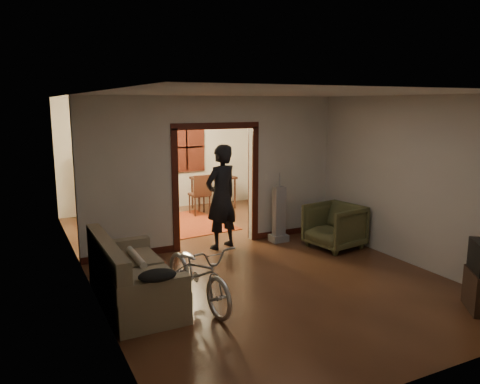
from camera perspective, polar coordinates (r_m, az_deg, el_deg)
floor at (r=8.41m, az=-0.92°, el=-7.71°), size 5.00×8.50×0.01m
ceiling at (r=7.98m, az=-0.98°, el=11.73°), size 5.00×8.50×0.01m
wall_back at (r=12.02m, az=-9.75°, el=4.56°), size 5.00×0.02×2.80m
wall_left at (r=7.37m, az=-18.77°, el=0.30°), size 0.02×8.50×2.80m
wall_right at (r=9.42m, az=12.92°, el=2.77°), size 0.02×8.50×2.80m
partition_wall at (r=8.75m, az=-3.07°, el=2.43°), size 5.00×0.14×2.80m
door_casing at (r=8.80m, az=-3.05°, el=0.50°), size 1.74×0.20×2.32m
far_window at (r=12.19m, az=-6.55°, el=5.44°), size 0.98×0.06×1.28m
chandelier at (r=10.30m, az=-7.05°, el=8.93°), size 0.24×0.24×0.24m
light_switch at (r=9.17m, az=3.16°, el=1.87°), size 0.08×0.01×0.12m
sofa at (r=6.54m, az=-12.71°, el=-9.26°), size 0.91×1.99×0.91m
rolled_paper at (r=6.82m, az=-12.53°, el=-7.76°), size 0.10×0.81×0.10m
jacket at (r=5.65m, az=-10.05°, el=-9.98°), size 0.45×0.34×0.13m
bicycle at (r=6.35m, az=-5.13°, el=-9.81°), size 0.79×1.74×0.88m
armchair at (r=8.90m, az=11.43°, el=-4.11°), size 1.04×1.02×0.83m
vacuum at (r=9.12m, az=4.77°, el=-2.71°), size 0.34×0.28×1.09m
person at (r=8.61m, az=-2.30°, el=-0.61°), size 0.82×0.67×1.94m
oriental_rug at (r=10.59m, az=-6.68°, el=-3.84°), size 1.87×2.33×0.02m
locker at (r=11.48m, az=-14.52°, el=1.15°), size 0.84×0.50×1.64m
globe at (r=11.35m, az=-14.79°, el=6.74°), size 0.28×0.28×0.28m
desk at (r=12.00m, az=-3.24°, el=-0.11°), size 1.20×0.83×0.81m
desk_chair at (r=11.33m, az=-4.97°, el=-0.31°), size 0.57×0.57×1.00m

